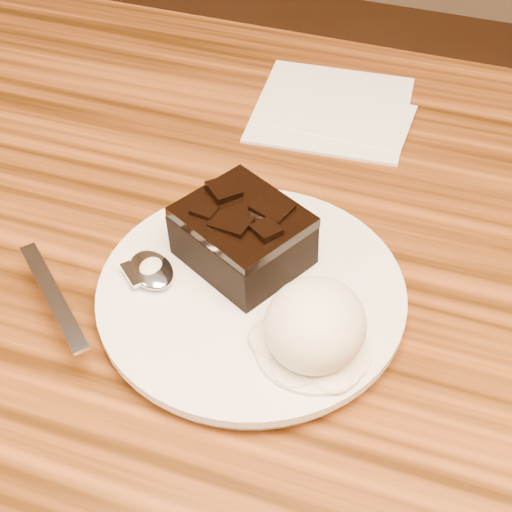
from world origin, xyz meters
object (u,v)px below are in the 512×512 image
(brownie, at_px, (243,239))
(plate, at_px, (251,297))
(spoon, at_px, (152,272))
(napkin, at_px, (332,108))
(ice_cream_scoop, at_px, (315,325))

(brownie, bearing_deg, plate, -59.43)
(plate, relative_size, spoon, 1.31)
(napkin, bearing_deg, brownie, -91.87)
(spoon, bearing_deg, brownie, -14.61)
(plate, relative_size, brownie, 2.66)
(napkin, bearing_deg, spoon, -103.22)
(ice_cream_scoop, xyz_separation_m, napkin, (-0.06, 0.29, -0.04))
(plate, relative_size, napkin, 1.54)
(ice_cream_scoop, distance_m, spoon, 0.13)
(ice_cream_scoop, relative_size, spoon, 0.42)
(spoon, bearing_deg, plate, -39.73)
(brownie, distance_m, napkin, 0.23)
(ice_cream_scoop, bearing_deg, plate, 146.96)
(ice_cream_scoop, bearing_deg, napkin, 102.25)
(spoon, relative_size, napkin, 1.17)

